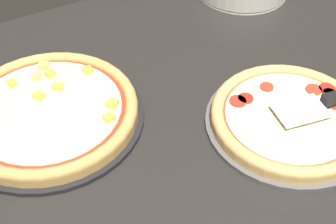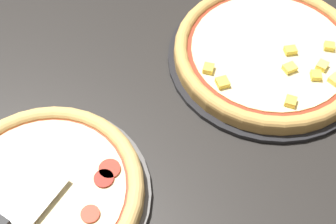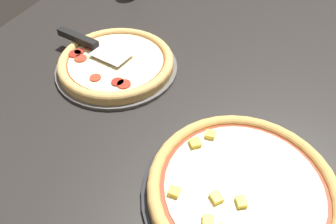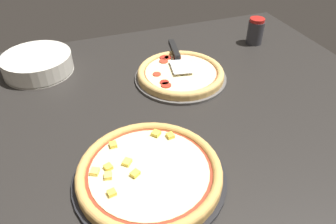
{
  "view_description": "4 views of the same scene",
  "coord_description": "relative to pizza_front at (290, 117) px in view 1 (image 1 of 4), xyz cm",
  "views": [
    {
      "loc": [
        -45.42,
        37.89,
        67.99
      ],
      "look_at": [
        13.4,
        5.05,
        3.0
      ],
      "focal_mm": 50.0,
      "sensor_mm": 36.0,
      "label": 1
    },
    {
      "loc": [
        30.83,
        -38.59,
        68.58
      ],
      "look_at": [
        13.4,
        5.05,
        3.0
      ],
      "focal_mm": 50.0,
      "sensor_mm": 36.0,
      "label": 2
    },
    {
      "loc": [
        61.9,
        25.7,
        57.08
      ],
      "look_at": [
        13.4,
        5.05,
        3.0
      ],
      "focal_mm": 35.0,
      "sensor_mm": 36.0,
      "label": 3
    },
    {
      "loc": [
        40.72,
        79.41,
        64.62
      ],
      "look_at": [
        13.4,
        5.05,
        3.0
      ],
      "focal_mm": 35.0,
      "sensor_mm": 36.0,
      "label": 4
    }
  ],
  "objects": [
    {
      "name": "ground_plane",
      "position": [
        -0.82,
        15.82,
        -4.2
      ],
      "size": [
        133.53,
        123.06,
        3.6
      ],
      "primitive_type": "cube",
      "color": "black"
    },
    {
      "name": "pizza_pan_front",
      "position": [
        -0.03,
        0.03,
        -1.9
      ],
      "size": [
        33.68,
        33.68,
        1.0
      ],
      "primitive_type": "cylinder",
      "color": "#565451",
      "rests_on": "ground_plane"
    },
    {
      "name": "pizza_front",
      "position": [
        0.0,
        0.0,
        0.0
      ],
      "size": [
        31.66,
        31.66,
        2.96
      ],
      "color": "#DBAD60",
      "rests_on": "pizza_pan_front"
    },
    {
      "name": "pizza_pan_back",
      "position": [
        25.19,
        41.71,
        -1.9
      ],
      "size": [
        38.96,
        38.96,
        1.0
      ],
      "primitive_type": "cylinder",
      "color": "black",
      "rests_on": "ground_plane"
    },
    {
      "name": "pizza_back",
      "position": [
        25.21,
        41.69,
        0.18
      ],
      "size": [
        36.62,
        36.62,
        3.42
      ],
      "color": "tan",
      "rests_on": "pizza_pan_back"
    }
  ]
}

